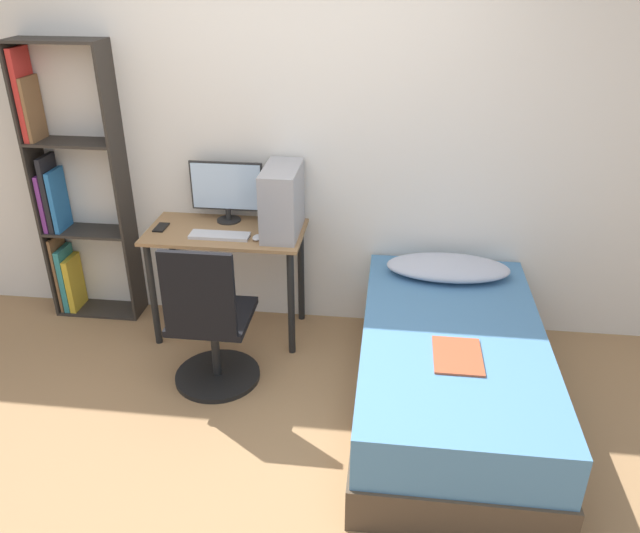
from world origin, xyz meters
TOP-DOWN VIEW (x-y plane):
  - ground_plane at (0.00, 0.00)m, footprint 14.00×14.00m
  - wall_back at (0.00, 1.57)m, footprint 8.00×0.05m
  - desk at (-0.37, 1.28)m, footprint 0.99×0.51m
  - bookshelf at (-1.47, 1.43)m, footprint 0.59×0.23m
  - office_chair at (-0.33, 0.69)m, footprint 0.51×0.51m
  - bed at (1.03, 0.63)m, footprint 0.99×1.82m
  - pillow at (1.03, 1.28)m, footprint 0.76×0.36m
  - magazine at (1.03, 0.40)m, footprint 0.24×0.32m
  - monitor at (-0.38, 1.44)m, footprint 0.47×0.16m
  - keyboard at (-0.38, 1.18)m, footprint 0.37×0.12m
  - pc_tower at (0.00, 1.30)m, footprint 0.21×0.44m
  - mouse at (-0.14, 1.18)m, footprint 0.06×0.09m
  - phone at (-0.78, 1.27)m, footprint 0.07×0.14m

SIDE VIEW (x-z plane):
  - ground_plane at x=0.00m, z-range 0.00..0.00m
  - bed at x=1.03m, z-range 0.00..0.51m
  - office_chair at x=-0.33m, z-range -0.11..0.83m
  - magazine at x=1.03m, z-range 0.51..0.52m
  - pillow at x=1.03m, z-range 0.51..0.62m
  - desk at x=-0.37m, z-range 0.24..0.98m
  - phone at x=-0.78m, z-range 0.74..0.75m
  - keyboard at x=-0.38m, z-range 0.74..0.76m
  - mouse at x=-0.14m, z-range 0.74..0.76m
  - bookshelf at x=-1.47m, z-range -0.07..1.79m
  - pc_tower at x=0.00m, z-range 0.74..1.16m
  - monitor at x=-0.38m, z-range 0.76..1.16m
  - wall_back at x=0.00m, z-range 0.00..2.50m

